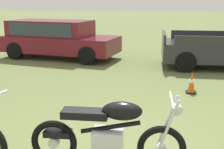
{
  "coord_description": "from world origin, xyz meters",
  "views": [
    {
      "loc": [
        0.61,
        -3.69,
        2.17
      ],
      "look_at": [
        -0.37,
        1.94,
        0.75
      ],
      "focal_mm": 47.81,
      "sensor_mm": 36.0,
      "label": 1
    }
  ],
  "objects": [
    {
      "name": "motorcycle_black",
      "position": [
        -0.05,
        -0.18,
        0.48
      ],
      "size": [
        2.06,
        0.64,
        1.02
      ],
      "rotation": [
        0.0,
        0.0,
        0.05
      ],
      "color": "black",
      "rests_on": "ground"
    },
    {
      "name": "car_burgundy",
      "position": [
        -3.48,
        7.2,
        0.83
      ],
      "size": [
        4.62,
        2.48,
        1.43
      ],
      "rotation": [
        0.0,
        0.0,
        -0.17
      ],
      "color": "maroon",
      "rests_on": "ground"
    },
    {
      "name": "traffic_cone",
      "position": [
        1.31,
        3.41,
        0.24
      ],
      "size": [
        0.25,
        0.25,
        0.53
      ],
      "color": "#EA590F",
      "rests_on": "ground"
    }
  ]
}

